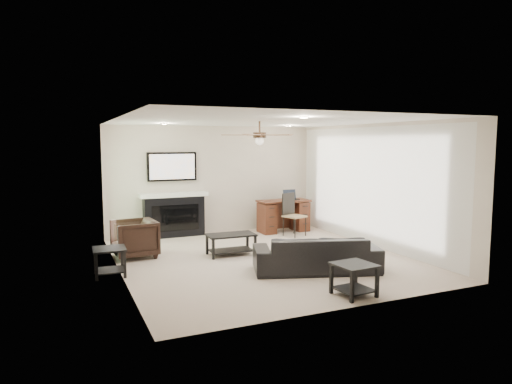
# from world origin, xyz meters

# --- Properties ---
(room_shell) EXTENTS (5.50, 5.54, 2.52)m
(room_shell) POSITION_xyz_m (0.19, 0.08, 1.68)
(room_shell) COLOR #C0AC9A
(room_shell) RESTS_ON ground
(sofa) EXTENTS (2.19, 1.41, 0.60)m
(sofa) POSITION_xyz_m (0.48, -1.12, 0.30)
(sofa) COLOR black
(sofa) RESTS_ON ground
(armchair) EXTENTS (0.83, 0.81, 0.70)m
(armchair) POSITION_xyz_m (-2.12, 1.03, 0.35)
(armchair) COLOR black
(armchair) RESTS_ON ground
(coffee_table) EXTENTS (0.92, 0.53, 0.40)m
(coffee_table) POSITION_xyz_m (-0.42, 0.48, 0.20)
(coffee_table) COLOR black
(coffee_table) RESTS_ON ground
(end_table_near) EXTENTS (0.56, 0.56, 0.45)m
(end_table_near) POSITION_xyz_m (0.33, -2.37, 0.23)
(end_table_near) COLOR black
(end_table_near) RESTS_ON ground
(end_table_left) EXTENTS (0.52, 0.52, 0.45)m
(end_table_left) POSITION_xyz_m (-2.67, -0.02, 0.23)
(end_table_left) COLOR black
(end_table_left) RESTS_ON ground
(fireplace_unit) EXTENTS (1.52, 0.34, 1.91)m
(fireplace_unit) POSITION_xyz_m (-1.00, 2.58, 0.95)
(fireplace_unit) COLOR black
(fireplace_unit) RESTS_ON ground
(desk) EXTENTS (1.22, 0.56, 0.76)m
(desk) POSITION_xyz_m (1.53, 2.12, 0.38)
(desk) COLOR #381D0E
(desk) RESTS_ON ground
(desk_chair) EXTENTS (0.54, 0.55, 0.97)m
(desk_chair) POSITION_xyz_m (1.53, 1.57, 0.48)
(desk_chair) COLOR black
(desk_chair) RESTS_ON ground
(laptop) EXTENTS (0.33, 0.24, 0.23)m
(laptop) POSITION_xyz_m (1.73, 2.10, 0.88)
(laptop) COLOR black
(laptop) RESTS_ON desk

